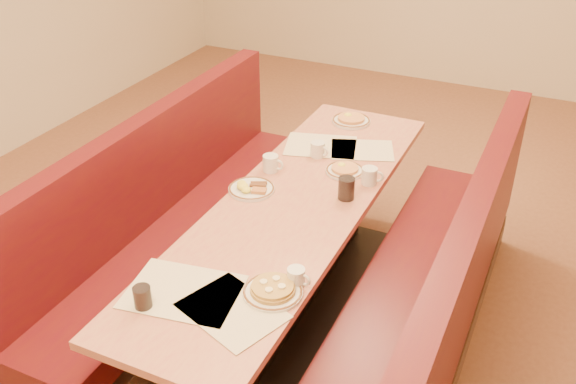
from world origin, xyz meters
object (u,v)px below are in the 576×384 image
at_px(eggs_plate, 251,188).
at_px(booth_right, 428,303).
at_px(coffee_mug_a, 297,277).
at_px(coffee_mug_d, 318,149).
at_px(coffee_mug_b, 271,163).
at_px(coffee_mug_c, 370,176).
at_px(diner_table, 293,263).
at_px(pancake_plate, 273,290).
at_px(soda_tumbler_mid, 346,188).
at_px(booth_left, 178,232).
at_px(soda_tumbler_near, 143,298).

bearing_deg(eggs_plate, booth_right, -1.13).
xyz_separation_m(booth_right, eggs_plate, (-0.98, 0.02, 0.40)).
relative_size(coffee_mug_a, coffee_mug_d, 0.94).
xyz_separation_m(eggs_plate, coffee_mug_b, (0.00, 0.24, 0.03)).
bearing_deg(coffee_mug_b, coffee_mug_c, 10.07).
distance_m(booth_right, eggs_plate, 1.06).
distance_m(diner_table, pancake_plate, 0.82).
distance_m(coffee_mug_a, soda_tumbler_mid, 0.75).
bearing_deg(booth_right, booth_left, 180.00).
height_order(diner_table, coffee_mug_c, coffee_mug_c).
relative_size(booth_right, pancake_plate, 10.05).
height_order(eggs_plate, coffee_mug_d, coffee_mug_d).
bearing_deg(coffee_mug_b, diner_table, -45.81).
relative_size(diner_table, booth_right, 1.00).
bearing_deg(eggs_plate, coffee_mug_d, 71.78).
xyz_separation_m(coffee_mug_a, coffee_mug_b, (-0.53, 0.84, 0.01)).
height_order(coffee_mug_a, coffee_mug_b, coffee_mug_b).
bearing_deg(soda_tumbler_near, coffee_mug_d, 85.18).
distance_m(pancake_plate, soda_tumbler_near, 0.52).
relative_size(pancake_plate, coffee_mug_d, 2.17).
relative_size(coffee_mug_b, coffee_mug_d, 1.06).
distance_m(pancake_plate, eggs_plate, 0.84).
xyz_separation_m(booth_left, booth_right, (1.46, 0.00, 0.00)).
bearing_deg(coffee_mug_c, coffee_mug_b, 177.48).
bearing_deg(soda_tumbler_near, soda_tumbler_mid, 68.93).
relative_size(booth_left, soda_tumbler_near, 25.28).
bearing_deg(coffee_mug_b, coffee_mug_d, 58.06).
xyz_separation_m(booth_right, pancake_plate, (-0.51, -0.68, 0.41)).
xyz_separation_m(pancake_plate, coffee_mug_b, (-0.47, 0.94, 0.03)).
bearing_deg(eggs_plate, coffee_mug_c, 31.99).
height_order(pancake_plate, coffee_mug_b, coffee_mug_b).
height_order(diner_table, eggs_plate, eggs_plate).
bearing_deg(soda_tumbler_mid, coffee_mug_d, 130.00).
bearing_deg(coffee_mug_a, soda_tumbler_near, -135.87).
height_order(booth_left, coffee_mug_c, booth_left).
bearing_deg(diner_table, booth_right, 0.00).
xyz_separation_m(coffee_mug_b, coffee_mug_d, (0.17, 0.27, -0.00)).
bearing_deg(coffee_mug_d, coffee_mug_a, -57.05).
xyz_separation_m(coffee_mug_c, soda_tumbler_mid, (-0.06, -0.20, 0.01)).
bearing_deg(coffee_mug_b, coffee_mug_a, -57.68).
bearing_deg(pancake_plate, coffee_mug_a, 55.88).
distance_m(coffee_mug_c, soda_tumbler_near, 1.41).
bearing_deg(coffee_mug_a, booth_right, 58.77).
xyz_separation_m(pancake_plate, soda_tumbler_mid, (0.00, 0.84, 0.04)).
bearing_deg(coffee_mug_c, coffee_mug_a, -102.64).
distance_m(booth_left, coffee_mug_a, 1.25).
bearing_deg(eggs_plate, soda_tumbler_near, -87.66).
xyz_separation_m(coffee_mug_d, soda_tumbler_near, (-0.13, -1.50, 0.00)).
distance_m(booth_left, coffee_mug_b, 0.70).
distance_m(pancake_plate, coffee_mug_c, 1.04).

